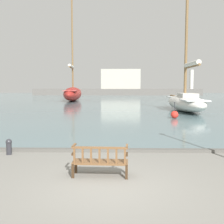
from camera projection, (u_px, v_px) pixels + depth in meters
ground_plane at (109, 186)px, 7.35m from camera, size 160.00×160.00×0.00m
harbor_water at (117, 99)px, 51.13m from camera, size 100.00×80.00×0.08m
quay_edge_kerb at (112, 150)px, 11.18m from camera, size 40.00×0.30×0.12m
park_bench at (100, 161)px, 8.12m from camera, size 1.62×0.59×0.92m
sailboat_mid_starboard at (186, 100)px, 27.84m from camera, size 2.79×12.88×14.13m
sailboat_outer_starboard at (73, 93)px, 46.09m from camera, size 3.32×12.08×16.68m
mooring_bollard at (9, 146)px, 10.70m from camera, size 0.23×0.23×0.60m
channel_buoy at (175, 114)px, 21.70m from camera, size 0.58×0.58×1.28m
far_breakwater at (120, 87)px, 70.61m from camera, size 42.45×2.40×6.61m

